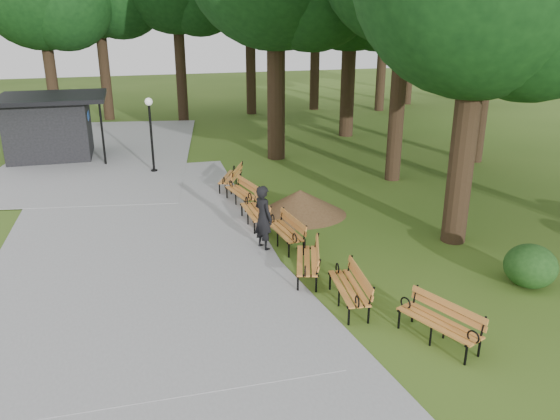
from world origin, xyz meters
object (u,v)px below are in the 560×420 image
object	(u,v)px
bench_6	(230,177)
kiosk	(49,127)
person	(263,218)
dirt_mound	(300,203)
bench_1	(349,288)
bench_0	(439,323)
lamp_post	(150,119)
bench_5	(241,193)
bench_2	(307,261)
bench_3	(285,231)
bench_4	(255,212)

from	to	relation	value
bench_6	kiosk	bearing A→B (deg)	-110.00
person	dirt_mound	xyz separation A→B (m)	(1.86, 2.33, -0.50)
dirt_mound	bench_1	xyz separation A→B (m)	(-0.82, -6.00, -0.00)
dirt_mound	bench_0	world-z (taller)	dirt_mound
lamp_post	bench_5	world-z (taller)	lamp_post
bench_5	bench_1	bearing A→B (deg)	-4.96
kiosk	bench_2	distance (m)	16.69
bench_3	bench_6	bearing A→B (deg)	178.01
dirt_mound	bench_4	size ratio (longest dim) A/B	1.39
kiosk	bench_3	distance (m)	14.87
bench_0	bench_5	xyz separation A→B (m)	(-1.96, 9.48, 0.00)
person	bench_2	world-z (taller)	person
bench_3	bench_4	world-z (taller)	same
bench_5	bench_6	xyz separation A→B (m)	(0.01, 2.01, 0.00)
kiosk	bench_4	size ratio (longest dim) A/B	2.43
bench_5	kiosk	bearing A→B (deg)	-153.35
bench_6	lamp_post	bearing A→B (deg)	-115.02
kiosk	dirt_mound	world-z (taller)	kiosk
dirt_mound	bench_6	distance (m)	3.94
bench_0	bench_3	world-z (taller)	same
bench_4	bench_6	xyz separation A→B (m)	(0.04, 4.02, 0.00)
bench_0	bench_6	bearing A→B (deg)	168.16
bench_0	bench_4	world-z (taller)	same
dirt_mound	bench_4	xyz separation A→B (m)	(-1.65, -0.43, -0.00)
bench_0	bench_3	distance (m)	5.84
person	dirt_mound	distance (m)	3.02
person	bench_4	distance (m)	1.97
bench_2	bench_3	xyz separation A→B (m)	(0.04, 2.08, 0.00)
bench_1	bench_6	size ratio (longest dim) A/B	1.00
person	bench_2	xyz separation A→B (m)	(0.61, -2.01, -0.50)
lamp_post	dirt_mound	world-z (taller)	lamp_post
person	bench_6	size ratio (longest dim) A/B	0.99
bench_4	bench_5	bearing A→B (deg)	178.39
bench_2	bench_1	bearing A→B (deg)	33.21
lamp_post	bench_2	world-z (taller)	lamp_post
bench_4	kiosk	bearing A→B (deg)	-148.67
dirt_mound	bench_5	bearing A→B (deg)	135.76
bench_2	bench_3	size ratio (longest dim) A/B	1.00
dirt_mound	bench_2	xyz separation A→B (m)	(-1.25, -4.34, -0.00)
dirt_mound	bench_1	distance (m)	6.06
kiosk	bench_2	bearing A→B (deg)	-62.49
bench_1	bench_4	bearing A→B (deg)	-164.45
lamp_post	bench_4	distance (m)	7.87
bench_3	lamp_post	bearing A→B (deg)	-167.23
bench_2	bench_4	distance (m)	3.93
bench_1	bench_3	bearing A→B (deg)	-166.98
person	lamp_post	bearing A→B (deg)	-6.74
person	bench_2	bearing A→B (deg)	175.19
dirt_mound	bench_6	size ratio (longest dim) A/B	1.39
bench_5	bench_6	size ratio (longest dim) A/B	1.00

